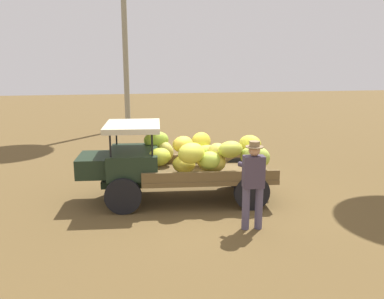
% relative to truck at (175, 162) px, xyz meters
% --- Properties ---
extents(ground_plane, '(60.00, 60.00, 0.00)m').
position_rel_truck_xyz_m(ground_plane, '(-0.77, 0.28, -0.94)').
color(ground_plane, brown).
extents(truck, '(4.55, 2.10, 1.84)m').
position_rel_truck_xyz_m(truck, '(0.00, 0.00, 0.00)').
color(truck, black).
rests_on(truck, ground).
extents(farmer, '(0.53, 0.47, 1.76)m').
position_rel_truck_xyz_m(farmer, '(-1.26, 1.86, 0.06)').
color(farmer, '#544D68').
rests_on(farmer, ground).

